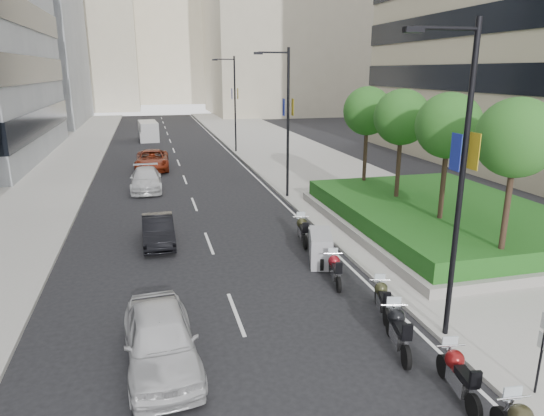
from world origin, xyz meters
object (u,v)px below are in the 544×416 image
object	(u,v)px
lamp_post_0	(458,172)
car_c	(146,179)
lamp_post_1	(286,116)
motorcycle_4	(335,269)
car_b	(158,230)
motorcycle_6	(303,230)
delivery_van	(148,132)
lamp_post_2	(233,100)
motorcycle_1	(458,375)
motorcycle_5	(321,248)
car_a	(161,339)
motorcycle_2	(398,330)
motorcycle_3	(382,298)
car_d	(152,160)
parking_sign	(543,345)

from	to	relation	value
lamp_post_0	car_c	xyz separation A→B (m)	(-8.38, 21.44, -4.35)
lamp_post_1	motorcycle_4	world-z (taller)	lamp_post_1
car_b	lamp_post_1	bearing A→B (deg)	39.18
motorcycle_6	delivery_van	world-z (taller)	delivery_van
lamp_post_2	motorcycle_1	distance (m)	37.73
lamp_post_0	motorcycle_1	xyz separation A→B (m)	(-1.15, -2.45, -4.47)
motorcycle_5	delivery_van	xyz separation A→B (m)	(-6.51, 39.50, 0.35)
motorcycle_1	delivery_van	bearing A→B (deg)	16.95
lamp_post_2	car_a	size ratio (longest dim) A/B	1.93
motorcycle_2	delivery_van	distance (m)	46.69
lamp_post_1	motorcycle_1	xyz separation A→B (m)	(-1.15, -19.45, -4.47)
motorcycle_1	car_c	distance (m)	24.96
car_c	delivery_van	size ratio (longest dim) A/B	0.95
motorcycle_3	car_d	bearing A→B (deg)	30.33
delivery_van	lamp_post_2	bearing A→B (deg)	-58.06
lamp_post_1	car_b	bearing A→B (deg)	-140.37
motorcycle_3	car_c	size ratio (longest dim) A/B	0.40
lamp_post_0	lamp_post_1	bearing A→B (deg)	90.00
lamp_post_1	car_a	bearing A→B (deg)	-116.30
parking_sign	motorcycle_1	size ratio (longest dim) A/B	1.13
motorcycle_3	motorcycle_4	xyz separation A→B (m)	(-0.62, 2.59, 0.01)
motorcycle_2	motorcycle_5	world-z (taller)	motorcycle_5
motorcycle_6	car_a	world-z (taller)	car_a
motorcycle_6	car_b	size ratio (longest dim) A/B	0.57
motorcycle_3	car_b	xyz separation A→B (m)	(-6.89, 8.61, 0.12)
car_d	delivery_van	bearing A→B (deg)	92.41
lamp_post_0	car_a	size ratio (longest dim) A/B	1.93
lamp_post_1	motorcycle_2	size ratio (longest dim) A/B	3.90
lamp_post_2	car_c	world-z (taller)	lamp_post_2
motorcycle_1	car_c	bearing A→B (deg)	25.78
lamp_post_2	motorcycle_2	bearing A→B (deg)	-92.55
motorcycle_3	motorcycle_4	world-z (taller)	motorcycle_4
lamp_post_2	motorcycle_5	size ratio (longest dim) A/B	3.97
lamp_post_1	delivery_van	distance (m)	30.34
car_a	lamp_post_2	bearing A→B (deg)	73.18
motorcycle_4	motorcycle_5	bearing A→B (deg)	6.25
motorcycle_1	motorcycle_2	world-z (taller)	motorcycle_2
motorcycle_2	parking_sign	bearing A→B (deg)	-127.93
parking_sign	car_a	world-z (taller)	parking_sign
motorcycle_1	car_a	size ratio (longest dim) A/B	0.48
car_c	car_b	bearing A→B (deg)	-87.11
lamp_post_1	motorcycle_4	size ratio (longest dim) A/B	4.41
motorcycle_6	car_c	size ratio (longest dim) A/B	0.46
lamp_post_1	motorcycle_2	world-z (taller)	lamp_post_1
parking_sign	motorcycle_1	distance (m)	2.07
motorcycle_5	car_c	bearing A→B (deg)	41.48
parking_sign	car_b	size ratio (longest dim) A/B	0.63
lamp_post_1	motorcycle_5	distance (m)	11.49
lamp_post_1	lamp_post_2	bearing A→B (deg)	90.00
lamp_post_1	delivery_van	bearing A→B (deg)	105.36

